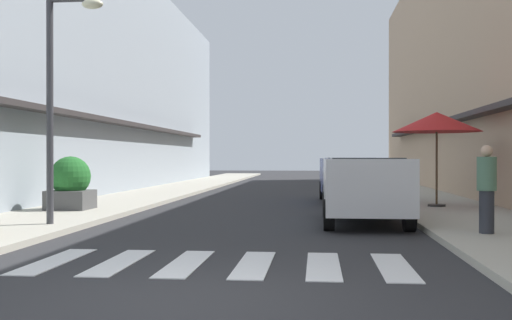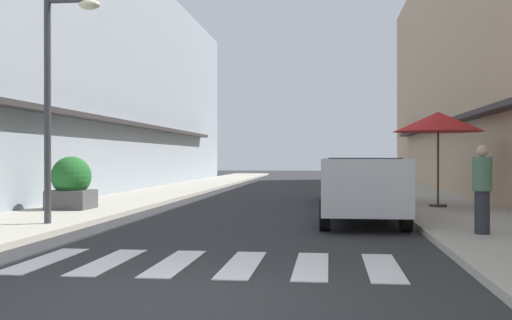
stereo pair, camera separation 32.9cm
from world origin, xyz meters
name	(u,v)px [view 2 (the right image)]	position (x,y,z in m)	size (l,w,h in m)	color
ground_plane	(284,197)	(0.00, 16.79, 0.00)	(92.37, 92.37, 0.00)	#2B2B2D
sidewalk_left	(156,195)	(-4.90, 16.79, 0.06)	(2.93, 58.78, 0.12)	#ADA899
sidewalk_right	(419,197)	(4.90, 16.79, 0.06)	(2.93, 58.78, 0.12)	#ADA899
building_row_left	(69,74)	(-8.86, 17.89, 4.89)	(5.50, 39.79, 9.78)	#939EA8
crosswalk	(208,264)	(0.00, 2.30, 0.01)	(5.20, 2.20, 0.01)	silver
parked_car_near	(362,183)	(2.38, 7.72, 0.92)	(1.82, 4.20, 1.47)	silver
parked_car_mid	(351,174)	(2.38, 14.20, 0.92)	(1.91, 4.49, 1.47)	navy
street_lamp	(57,81)	(-3.89, 6.00, 3.05)	(1.19, 0.28, 4.72)	#38383D
cafe_umbrella	(438,122)	(4.65, 11.37, 2.45)	(2.44, 2.44, 2.62)	#262626
planter_midblock	(71,184)	(-5.10, 9.49, 0.78)	(1.06, 1.06, 1.39)	#4C4C4C
pedestrian_walking_near	(482,188)	(4.36, 5.24, 0.94)	(0.34, 0.34, 1.58)	#282B33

